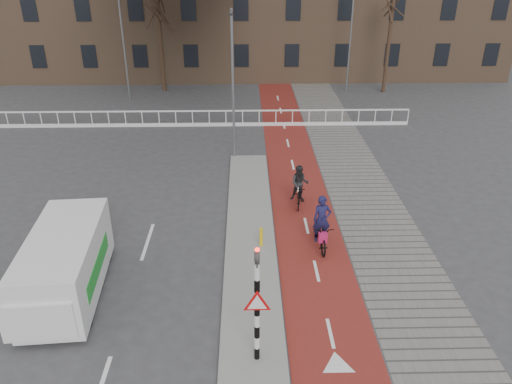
{
  "coord_description": "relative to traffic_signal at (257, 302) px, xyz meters",
  "views": [
    {
      "loc": [
        -0.85,
        -11.76,
        9.85
      ],
      "look_at": [
        -0.47,
        5.0,
        1.5
      ],
      "focal_mm": 35.0,
      "sensor_mm": 36.0,
      "label": 1
    }
  ],
  "objects": [
    {
      "name": "tree_right",
      "position": [
        10.02,
        26.48,
        1.58
      ],
      "size": [
        0.26,
        0.26,
        7.14
      ],
      "primitive_type": "cylinder",
      "color": "black",
      "rests_on": "ground"
    },
    {
      "name": "tree_mid",
      "position": [
        -6.26,
        27.26,
        1.34
      ],
      "size": [
        0.3,
        0.3,
        6.67
      ],
      "primitive_type": "cylinder",
      "color": "black",
      "rests_on": "ground"
    },
    {
      "name": "streetlight_left",
      "position": [
        -8.34,
        24.75,
        2.04
      ],
      "size": [
        0.12,
        0.12,
        8.07
      ],
      "primitive_type": "cylinder",
      "color": "slate",
      "rests_on": "ground"
    },
    {
      "name": "railing",
      "position": [
        -4.4,
        19.02,
        -1.68
      ],
      "size": [
        28.0,
        0.1,
        0.99
      ],
      "color": "silver",
      "rests_on": "ground"
    },
    {
      "name": "sidewalk",
      "position": [
        4.9,
        12.02,
        -1.98
      ],
      "size": [
        3.0,
        60.0,
        0.01
      ],
      "primitive_type": "cube",
      "color": "slate",
      "rests_on": "ground"
    },
    {
      "name": "curb_island",
      "position": [
        -0.1,
        6.02,
        -1.93
      ],
      "size": [
        1.8,
        16.0,
        0.12
      ],
      "primitive_type": "cube",
      "color": "gray",
      "rests_on": "ground"
    },
    {
      "name": "bollard",
      "position": [
        0.28,
        5.48,
        -1.51
      ],
      "size": [
        0.12,
        0.12,
        0.71
      ],
      "primitive_type": "cylinder",
      "color": "yellow",
      "rests_on": "curb_island"
    },
    {
      "name": "ground",
      "position": [
        0.6,
        2.02,
        -1.99
      ],
      "size": [
        120.0,
        120.0,
        0.0
      ],
      "primitive_type": "plane",
      "color": "#38383A",
      "rests_on": "ground"
    },
    {
      "name": "streetlight_right",
      "position": [
        7.33,
        26.89,
        1.83
      ],
      "size": [
        0.12,
        0.12,
        7.64
      ],
      "primitive_type": "cylinder",
      "color": "slate",
      "rests_on": "ground"
    },
    {
      "name": "van",
      "position": [
        -5.78,
        3.05,
        -0.89
      ],
      "size": [
        2.28,
        4.96,
        2.08
      ],
      "rotation": [
        0.0,
        0.0,
        0.07
      ],
      "color": "white",
      "rests_on": "ground"
    },
    {
      "name": "traffic_signal",
      "position": [
        0.0,
        0.0,
        0.0
      ],
      "size": [
        0.8,
        0.8,
        3.68
      ],
      "color": "black",
      "rests_on": "curb_island"
    },
    {
      "name": "cyclist_far",
      "position": [
        1.98,
        8.75,
        -1.24
      ],
      "size": [
        0.82,
        1.68,
        1.78
      ],
      "rotation": [
        0.0,
        0.0,
        -0.14
      ],
      "color": "black",
      "rests_on": "bike_lane"
    },
    {
      "name": "streetlight_near",
      "position": [
        -0.82,
        13.96,
        1.65
      ],
      "size": [
        0.12,
        0.12,
        7.28
      ],
      "primitive_type": "cylinder",
      "color": "slate",
      "rests_on": "ground"
    },
    {
      "name": "bike_lane",
      "position": [
        2.1,
        12.02,
        -1.98
      ],
      "size": [
        2.5,
        60.0,
        0.01
      ],
      "primitive_type": "cube",
      "color": "maroon",
      "rests_on": "ground"
    },
    {
      "name": "cyclist_near",
      "position": [
        2.43,
        5.54,
        -1.31
      ],
      "size": [
        0.74,
        1.95,
        2.0
      ],
      "rotation": [
        0.0,
        0.0,
        0.04
      ],
      "color": "black",
      "rests_on": "bike_lane"
    }
  ]
}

